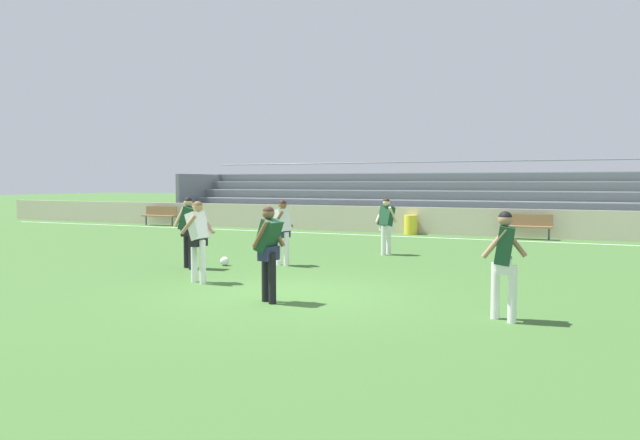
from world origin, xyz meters
TOP-DOWN VIEW (x-y plane):
  - ground_plane at (0.00, 0.00)m, footprint 160.00×160.00m
  - field_line_sideline at (0.00, 12.23)m, footprint 44.00×0.12m
  - sideline_wall at (0.00, 13.65)m, footprint 48.00×0.16m
  - bleacher_stand at (-1.36, 16.48)m, footprint 24.86×4.24m
  - bench_near_bin at (-13.67, 13.10)m, footprint 1.80×0.40m
  - bench_far_left at (2.89, 13.10)m, footprint 1.80×0.40m
  - trash_bin at (-1.46, 13.31)m, footprint 0.51×0.51m
  - player_dark_pressing_high at (-3.71, 2.02)m, footprint 0.59×0.45m
  - player_white_trailing_run at (-1.92, 3.41)m, footprint 0.45×0.56m
  - player_dark_wide_right at (-0.28, 6.58)m, footprint 0.59×0.48m
  - player_dark_overlapping at (0.01, -0.72)m, footprint 0.45×0.48m
  - player_white_wide_left at (-2.29, 0.45)m, footprint 0.60×0.49m
  - player_dark_on_ball at (3.86, -0.45)m, footprint 0.62×0.45m
  - soccer_ball at (-3.21, 2.79)m, footprint 0.22×0.22m

SIDE VIEW (x-z plane):
  - ground_plane at x=0.00m, z-range 0.00..0.00m
  - field_line_sideline at x=0.00m, z-range 0.00..0.01m
  - soccer_ball at x=-3.21m, z-range 0.00..0.22m
  - trash_bin at x=-1.46m, z-range 0.00..0.76m
  - sideline_wall at x=0.00m, z-range 0.00..1.06m
  - bench_near_bin at x=-13.67m, z-range 0.10..1.00m
  - bench_far_left at x=2.89m, z-range 0.10..1.00m
  - player_dark_wide_right at x=-0.28m, z-range 0.15..1.76m
  - player_white_trailing_run at x=-1.92m, z-range 0.15..1.77m
  - player_dark_on_ball at x=3.86m, z-range 0.15..1.79m
  - player_dark_overlapping at x=0.01m, z-range 0.16..1.82m
  - player_white_wide_left at x=-2.29m, z-range 0.16..1.84m
  - player_dark_pressing_high at x=-3.71m, z-range 0.17..1.88m
  - bleacher_stand at x=-1.36m, z-range -0.19..2.85m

